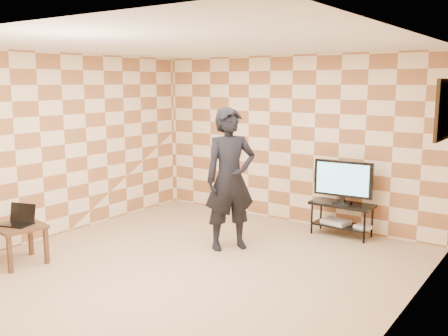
{
  "coord_description": "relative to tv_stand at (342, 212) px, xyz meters",
  "views": [
    {
      "loc": [
        3.72,
        -4.72,
        2.26
      ],
      "look_at": [
        0.0,
        0.6,
        1.15
      ],
      "focal_mm": 40.0,
      "sensor_mm": 36.0,
      "label": 1
    }
  ],
  "objects": [
    {
      "name": "ceiling",
      "position": [
        -1.03,
        -2.19,
        2.34
      ],
      "size": [
        5.0,
        5.0,
        0.02
      ],
      "primitive_type": "cube",
      "color": "white",
      "rests_on": "wall_back"
    },
    {
      "name": "wall_left",
      "position": [
        -3.53,
        -2.19,
        0.99
      ],
      "size": [
        0.02,
        5.0,
        2.7
      ],
      "primitive_type": "cube",
      "color": "beige",
      "rests_on": "ground"
    },
    {
      "name": "wall_front",
      "position": [
        -1.03,
        -4.69,
        0.99
      ],
      "size": [
        5.0,
        0.02,
        2.7
      ],
      "primitive_type": "cube",
      "color": "beige",
      "rests_on": "ground"
    },
    {
      "name": "floor",
      "position": [
        -1.03,
        -2.19,
        -0.36
      ],
      "size": [
        5.0,
        5.0,
        0.0
      ],
      "primitive_type": "plane",
      "color": "tan",
      "rests_on": "ground"
    },
    {
      "name": "laptop",
      "position": [
        -2.93,
        -3.41,
        0.19
      ],
      "size": [
        0.44,
        0.39,
        0.25
      ],
      "color": "black",
      "rests_on": "side_table"
    },
    {
      "name": "side_table",
      "position": [
        -2.87,
        -3.44,
        0.05
      ],
      "size": [
        0.63,
        0.63,
        0.5
      ],
      "color": "#3E2612",
      "rests_on": "floor"
    },
    {
      "name": "person",
      "position": [
        -1.05,
        -1.42,
        0.61
      ],
      "size": [
        0.79,
        0.85,
        1.94
      ],
      "primitive_type": "imported",
      "rotation": [
        0.0,
        0.0,
        0.94
      ],
      "color": "black",
      "rests_on": "floor"
    },
    {
      "name": "dvd_player",
      "position": [
        -0.08,
        -0.02,
        -0.16
      ],
      "size": [
        0.43,
        0.35,
        0.06
      ],
      "primitive_type": "cube",
      "rotation": [
        0.0,
        0.0,
        -0.21
      ],
      "color": "#B8B9BB",
      "rests_on": "tv_stand"
    },
    {
      "name": "game_console",
      "position": [
        0.34,
        -0.03,
        -0.17
      ],
      "size": [
        0.25,
        0.21,
        0.05
      ],
      "primitive_type": "cube",
      "rotation": [
        0.0,
        0.0,
        -0.25
      ],
      "color": "silver",
      "rests_on": "tv_stand"
    },
    {
      "name": "tv",
      "position": [
        -0.0,
        -0.0,
        0.49
      ],
      "size": [
        0.87,
        0.18,
        0.63
      ],
      "color": "black",
      "rests_on": "tv_stand"
    },
    {
      "name": "wall_back",
      "position": [
        -1.03,
        0.31,
        0.99
      ],
      "size": [
        5.0,
        0.02,
        2.7
      ],
      "primitive_type": "cube",
      "color": "beige",
      "rests_on": "ground"
    },
    {
      "name": "wall_art",
      "position": [
        1.44,
        -0.64,
        1.59
      ],
      "size": [
        0.04,
        0.72,
        0.72
      ],
      "color": "black",
      "rests_on": "wall_right"
    },
    {
      "name": "wall_right",
      "position": [
        1.47,
        -2.19,
        0.99
      ],
      "size": [
        0.02,
        5.0,
        2.7
      ],
      "primitive_type": "cube",
      "color": "beige",
      "rests_on": "ground"
    },
    {
      "name": "tv_stand",
      "position": [
        0.0,
        0.0,
        0.0
      ],
      "size": [
        0.92,
        0.42,
        0.5
      ],
      "color": "black",
      "rests_on": "floor"
    }
  ]
}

